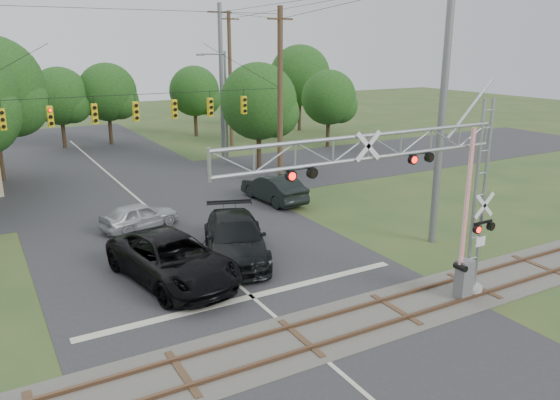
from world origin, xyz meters
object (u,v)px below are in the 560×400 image
pickup_black (173,259)px  sedan_silver (139,216)px  crossing_gantry (415,189)px  traffic_signal_span (151,107)px  car_dark (235,238)px  streetlight (224,103)px

pickup_black → sedan_silver: size_ratio=1.67×
sedan_silver → crossing_gantry: bearing=-172.9°
sedan_silver → traffic_signal_span: bearing=-41.7°
traffic_signal_span → sedan_silver: size_ratio=4.80×
car_dark → sedan_silver: 6.65m
traffic_signal_span → car_dark: (0.28, -10.62, -4.77)m
car_dark → streetlight: bearing=87.0°
traffic_signal_span → pickup_black: traffic_signal_span is taller
car_dark → sedan_silver: car_dark is taller
sedan_silver → pickup_black: bearing=159.9°
crossing_gantry → car_dark: size_ratio=1.72×
traffic_signal_span → sedan_silver: bearing=-116.9°
crossing_gantry → streetlight: streetlight is taller
pickup_black → sedan_silver: bearing=74.4°
traffic_signal_span → pickup_black: 12.90m
pickup_black → car_dark: size_ratio=1.05×
traffic_signal_span → car_dark: traffic_signal_span is taller
car_dark → traffic_signal_span: bearing=111.4°
crossing_gantry → car_dark: bearing=111.4°
pickup_black → car_dark: (3.21, 1.00, -0.01)m
crossing_gantry → traffic_signal_span: bearing=100.2°
streetlight → sedan_silver: bearing=-130.4°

